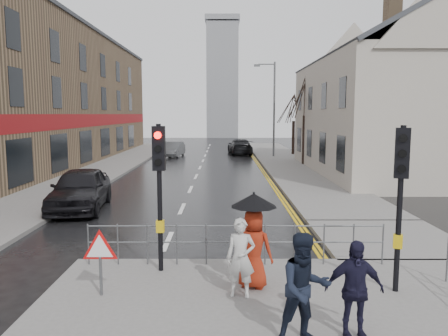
{
  "coord_description": "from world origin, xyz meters",
  "views": [
    {
      "loc": [
        1.66,
        -9.6,
        3.76
      ],
      "look_at": [
        1.68,
        4.54,
        2.01
      ],
      "focal_mm": 35.0,
      "sensor_mm": 36.0,
      "label": 1
    }
  ],
  "objects_px": {
    "pedestrian_a": "(241,258)",
    "pedestrian_b": "(305,289)",
    "pedestrian_with_umbrella": "(254,236)",
    "car_mid": "(173,149)",
    "pedestrian_d": "(354,289)",
    "car_parked": "(80,189)"
  },
  "relations": [
    {
      "from": "pedestrian_a",
      "to": "pedestrian_b",
      "type": "height_order",
      "value": "pedestrian_b"
    },
    {
      "from": "pedestrian_a",
      "to": "pedestrian_with_umbrella",
      "type": "distance_m",
      "value": 0.62
    },
    {
      "from": "pedestrian_b",
      "to": "car_mid",
      "type": "bearing_deg",
      "value": 88.31
    },
    {
      "from": "pedestrian_a",
      "to": "pedestrian_d",
      "type": "relative_size",
      "value": 0.97
    },
    {
      "from": "pedestrian_with_umbrella",
      "to": "pedestrian_d",
      "type": "xyz_separation_m",
      "value": [
        1.48,
        -2.08,
        -0.29
      ]
    },
    {
      "from": "pedestrian_with_umbrella",
      "to": "car_parked",
      "type": "relative_size",
      "value": 0.41
    },
    {
      "from": "pedestrian_with_umbrella",
      "to": "car_mid",
      "type": "xyz_separation_m",
      "value": [
        -5.05,
        29.64,
        -0.58
      ]
    },
    {
      "from": "pedestrian_a",
      "to": "pedestrian_with_umbrella",
      "type": "height_order",
      "value": "pedestrian_with_umbrella"
    },
    {
      "from": "pedestrian_with_umbrella",
      "to": "pedestrian_d",
      "type": "bearing_deg",
      "value": -54.54
    },
    {
      "from": "car_mid",
      "to": "pedestrian_with_umbrella",
      "type": "bearing_deg",
      "value": -74.53
    },
    {
      "from": "pedestrian_a",
      "to": "car_mid",
      "type": "height_order",
      "value": "pedestrian_a"
    },
    {
      "from": "pedestrian_b",
      "to": "car_parked",
      "type": "bearing_deg",
      "value": 111.81
    },
    {
      "from": "pedestrian_b",
      "to": "car_parked",
      "type": "height_order",
      "value": "pedestrian_b"
    },
    {
      "from": "pedestrian_a",
      "to": "pedestrian_with_umbrella",
      "type": "bearing_deg",
      "value": 66.39
    },
    {
      "from": "pedestrian_d",
      "to": "car_parked",
      "type": "relative_size",
      "value": 0.34
    },
    {
      "from": "pedestrian_with_umbrella",
      "to": "pedestrian_d",
      "type": "distance_m",
      "value": 2.57
    },
    {
      "from": "pedestrian_a",
      "to": "car_mid",
      "type": "distance_m",
      "value": 30.47
    },
    {
      "from": "car_mid",
      "to": "pedestrian_a",
      "type": "bearing_deg",
      "value": -75.19
    },
    {
      "from": "pedestrian_b",
      "to": "car_mid",
      "type": "relative_size",
      "value": 0.44
    },
    {
      "from": "pedestrian_with_umbrella",
      "to": "pedestrian_d",
      "type": "relative_size",
      "value": 1.23
    },
    {
      "from": "pedestrian_b",
      "to": "pedestrian_with_umbrella",
      "type": "height_order",
      "value": "pedestrian_with_umbrella"
    },
    {
      "from": "pedestrian_d",
      "to": "car_parked",
      "type": "height_order",
      "value": "pedestrian_d"
    }
  ]
}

